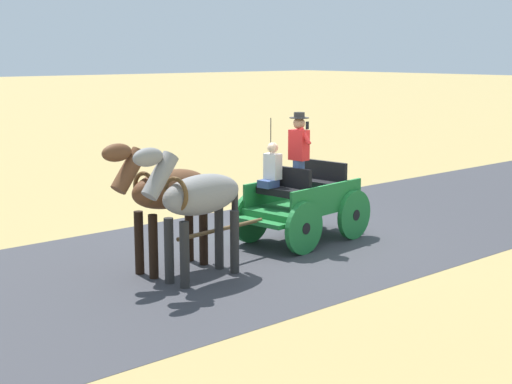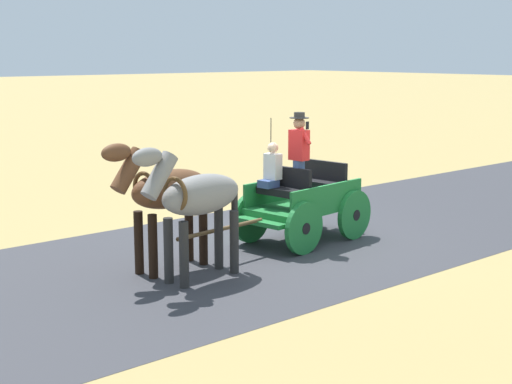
{
  "view_description": "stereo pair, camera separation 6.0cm",
  "coord_description": "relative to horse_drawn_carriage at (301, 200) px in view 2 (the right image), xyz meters",
  "views": [
    {
      "loc": [
        -10.13,
        9.95,
        3.58
      ],
      "look_at": [
        -0.08,
        1.18,
        1.1
      ],
      "focal_mm": 52.86,
      "sensor_mm": 36.0,
      "label": 1
    },
    {
      "loc": [
        -10.17,
        9.9,
        3.58
      ],
      "look_at": [
        -0.08,
        1.18,
        1.1
      ],
      "focal_mm": 52.86,
      "sensor_mm": 36.0,
      "label": 2
    }
  ],
  "objects": [
    {
      "name": "ground_plane",
      "position": [
        0.09,
        -0.06,
        -0.82
      ],
      "size": [
        200.0,
        200.0,
        0.0
      ],
      "primitive_type": "plane",
      "color": "tan"
    },
    {
      "name": "road_surface",
      "position": [
        0.09,
        -0.06,
        -0.81
      ],
      "size": [
        6.16,
        160.0,
        0.01
      ],
      "primitive_type": "cube",
      "color": "#38383D",
      "rests_on": "ground"
    },
    {
      "name": "horse_off_side",
      "position": [
        0.04,
        3.05,
        0.51
      ],
      "size": [
        0.71,
        2.14,
        2.21
      ],
      "color": "brown",
      "rests_on": "ground"
    },
    {
      "name": "horse_near_side",
      "position": [
        -0.69,
        2.97,
        0.51
      ],
      "size": [
        0.72,
        2.14,
        2.21
      ],
      "color": "gray",
      "rests_on": "ground"
    },
    {
      "name": "horse_drawn_carriage",
      "position": [
        0.0,
        0.0,
        0.0
      ],
      "size": [
        1.66,
        4.52,
        2.5
      ],
      "color": "#1E7233",
      "rests_on": "ground"
    }
  ]
}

